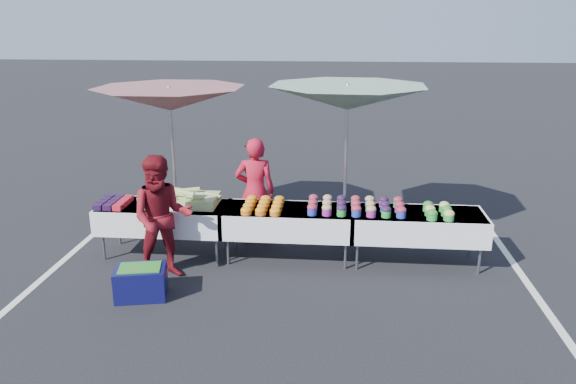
# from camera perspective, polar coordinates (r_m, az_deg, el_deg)

# --- Properties ---
(ground) EXTENTS (80.00, 80.00, 0.00)m
(ground) POSITION_cam_1_polar(r_m,az_deg,el_deg) (8.18, 0.00, -6.71)
(ground) COLOR black
(stripe_left) EXTENTS (0.10, 5.00, 0.00)m
(stripe_left) POSITION_cam_1_polar(r_m,az_deg,el_deg) (9.03, -20.77, -5.52)
(stripe_left) COLOR silver
(stripe_left) RESTS_ON ground
(stripe_right) EXTENTS (0.10, 5.00, 0.00)m
(stripe_right) POSITION_cam_1_polar(r_m,az_deg,el_deg) (8.53, 22.10, -7.00)
(stripe_right) COLOR silver
(stripe_right) RESTS_ON ground
(table_left) EXTENTS (1.86, 0.81, 0.75)m
(table_left) POSITION_cam_1_polar(r_m,az_deg,el_deg) (8.31, -12.46, -2.41)
(table_left) COLOR white
(table_left) RESTS_ON ground
(table_center) EXTENTS (1.86, 0.81, 0.75)m
(table_center) POSITION_cam_1_polar(r_m,az_deg,el_deg) (7.96, 0.00, -2.87)
(table_center) COLOR white
(table_center) RESTS_ON ground
(table_right) EXTENTS (1.86, 0.81, 0.75)m
(table_right) POSITION_cam_1_polar(r_m,az_deg,el_deg) (8.01, 12.95, -3.19)
(table_right) COLOR white
(table_right) RESTS_ON ground
(berry_punnets) EXTENTS (0.40, 0.54, 0.08)m
(berry_punnets) POSITION_cam_1_polar(r_m,az_deg,el_deg) (8.43, -17.28, -1.03)
(berry_punnets) COLOR black
(berry_punnets) RESTS_ON table_left
(corn_pile) EXTENTS (1.16, 0.57, 0.26)m
(corn_pile) POSITION_cam_1_polar(r_m,az_deg,el_deg) (8.20, -10.88, -0.70)
(corn_pile) COLOR #98B45C
(corn_pile) RESTS_ON table_left
(plastic_bags) EXTENTS (0.30, 0.25, 0.05)m
(plastic_bags) POSITION_cam_1_polar(r_m,az_deg,el_deg) (7.89, -11.12, -1.91)
(plastic_bags) COLOR white
(plastic_bags) RESTS_ON table_left
(carrot_bowls) EXTENTS (0.55, 0.69, 0.11)m
(carrot_bowls) POSITION_cam_1_polar(r_m,az_deg,el_deg) (7.92, -2.53, -1.34)
(carrot_bowls) COLOR orange
(carrot_bowls) RESTS_ON table_center
(potato_cups) EXTENTS (1.34, 0.58, 0.16)m
(potato_cups) POSITION_cam_1_polar(r_m,az_deg,el_deg) (7.86, 6.92, -1.36)
(potato_cups) COLOR #2335A7
(potato_cups) RESTS_ON table_right
(bean_baskets) EXTENTS (0.36, 0.50, 0.15)m
(bean_baskets) POSITION_cam_1_polar(r_m,az_deg,el_deg) (7.88, 15.03, -1.85)
(bean_baskets) COLOR green
(bean_baskets) RESTS_ON table_right
(vendor) EXTENTS (0.64, 0.45, 1.65)m
(vendor) POSITION_cam_1_polar(r_m,az_deg,el_deg) (8.47, -3.36, 0.06)
(vendor) COLOR #B2142C
(vendor) RESTS_ON ground
(customer) EXTENTS (0.95, 0.82, 1.67)m
(customer) POSITION_cam_1_polar(r_m,az_deg,el_deg) (7.49, -12.68, -2.58)
(customer) COLOR maroon
(customer) RESTS_ON ground
(umbrella_left) EXTENTS (3.02, 3.02, 2.37)m
(umbrella_left) POSITION_cam_1_polar(r_m,az_deg,el_deg) (8.71, -11.91, 9.12)
(umbrella_left) COLOR black
(umbrella_left) RESTS_ON ground
(umbrella_right) EXTENTS (3.03, 3.03, 2.43)m
(umbrella_right) POSITION_cam_1_polar(r_m,az_deg,el_deg) (8.33, 6.07, 9.40)
(umbrella_right) COLOR black
(umbrella_right) RESTS_ON ground
(storage_bin) EXTENTS (0.69, 0.56, 0.40)m
(storage_bin) POSITION_cam_1_polar(r_m,az_deg,el_deg) (7.25, -14.72, -8.78)
(storage_bin) COLOR #0C0D3E
(storage_bin) RESTS_ON ground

